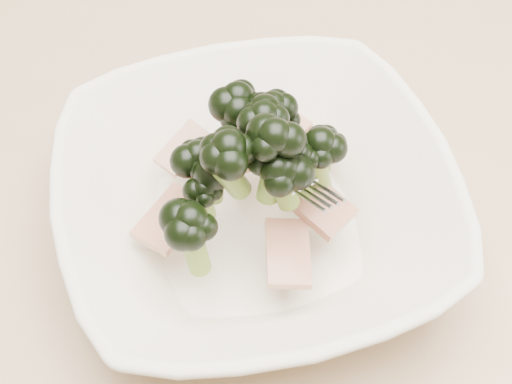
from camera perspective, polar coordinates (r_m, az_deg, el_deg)
dining_table at (r=0.69m, az=8.51°, el=-3.44°), size 1.20×0.80×0.75m
broccoli_dish at (r=0.53m, az=0.00°, el=-0.35°), size 0.34×0.34×0.14m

